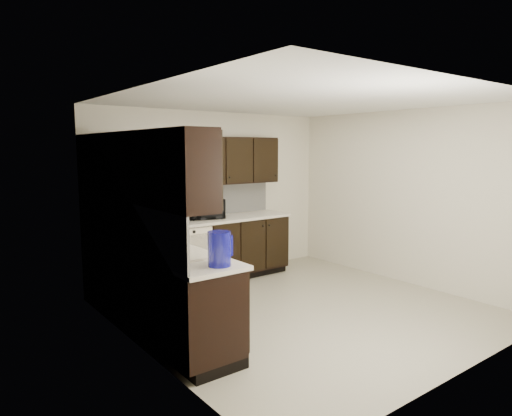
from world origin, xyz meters
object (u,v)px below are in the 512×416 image
Objects in this scene: microwave at (205,209)px; storage_bin at (156,235)px; toaster_oven at (108,220)px; sink at (177,260)px; blue_pitcher at (219,249)px.

microwave reaches higher than storage_bin.
toaster_oven is at bearing -163.16° from microwave.
sink is 2.72× the size of blue_pitcher.
sink reaches higher than toaster_oven.
sink is at bearing -113.87° from microwave.
microwave is at bearing 62.43° from blue_pitcher.
blue_pitcher is (0.03, -1.21, 0.05)m from storage_bin.
toaster_oven is 2.34m from blue_pitcher.
blue_pitcher reaches higher than sink.
storage_bin is (-1.33, -1.20, -0.05)m from microwave.
blue_pitcher is (0.14, -2.33, 0.03)m from toaster_oven.
toaster_oven is (-0.07, 1.69, 0.18)m from sink.
sink is at bearing 97.25° from blue_pitcher.
microwave is at bearing 4.35° from toaster_oven.
blue_pitcher is (0.07, -0.64, 0.21)m from sink.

